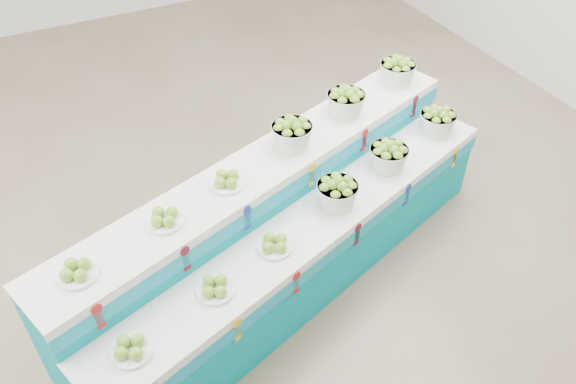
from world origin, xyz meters
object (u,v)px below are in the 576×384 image
Objects in this scene: display_stand at (288,227)px; basket_upper_right at (398,71)px; basket_lower_left at (337,192)px; plate_upper_mid at (164,217)px.

display_stand is 12.21× the size of basket_upper_right.
basket_upper_right is (1.10, 0.87, 0.30)m from basket_lower_left.
plate_upper_mid is at bearing -161.19° from basket_upper_right.
basket_lower_left is (0.34, -0.13, 0.33)m from display_stand.
basket_lower_left is 1.26× the size of plate_upper_mid.
plate_upper_mid is 0.79× the size of basket_upper_right.
plate_upper_mid is (-0.94, -0.07, 0.56)m from display_stand.
basket_lower_left is at bearing -39.92° from display_stand.
plate_upper_mid reaches higher than basket_lower_left.
basket_upper_right is at bearing 18.81° from plate_upper_mid.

